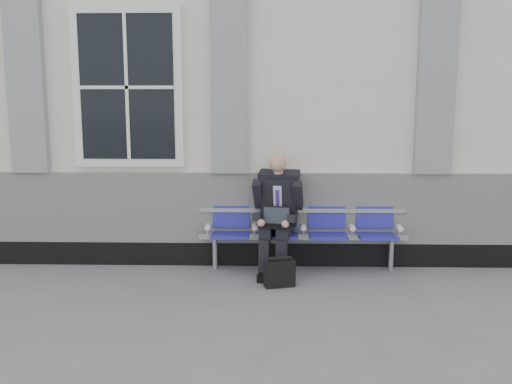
{
  "coord_description": "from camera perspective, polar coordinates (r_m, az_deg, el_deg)",
  "views": [
    {
      "loc": [
        2.11,
        -5.61,
        2.13
      ],
      "look_at": [
        1.94,
        0.9,
        1.05
      ],
      "focal_mm": 40.0,
      "sensor_mm": 36.0,
      "label": 1
    }
  ],
  "objects": [
    {
      "name": "briefcase",
      "position": [
        6.54,
        2.36,
        -8.07
      ],
      "size": [
        0.37,
        0.23,
        0.35
      ],
      "color": "black",
      "rests_on": "ground"
    },
    {
      "name": "bench",
      "position": [
        7.12,
        4.72,
        -3.4
      ],
      "size": [
        2.6,
        0.47,
        0.91
      ],
      "color": "#9EA0A3",
      "rests_on": "ground"
    },
    {
      "name": "businessman",
      "position": [
        6.93,
        2.16,
        -1.75
      ],
      "size": [
        0.63,
        0.85,
        1.46
      ],
      "color": "black",
      "rests_on": "ground"
    },
    {
      "name": "station_building",
      "position": [
        9.32,
        -11.88,
        9.81
      ],
      "size": [
        14.4,
        4.4,
        4.49
      ],
      "color": "silver",
      "rests_on": "ground"
    },
    {
      "name": "ground",
      "position": [
        6.36,
        -18.31,
        -10.63
      ],
      "size": [
        70.0,
        70.0,
        0.0
      ],
      "primitive_type": "plane",
      "color": "slate",
      "rests_on": "ground"
    }
  ]
}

